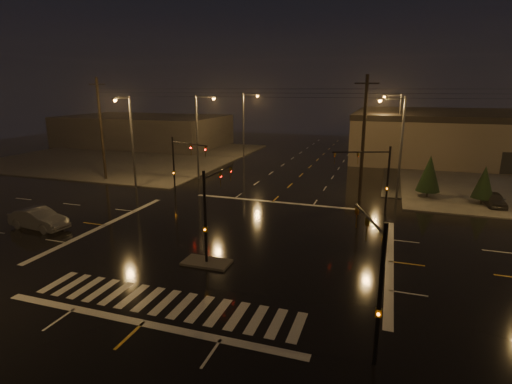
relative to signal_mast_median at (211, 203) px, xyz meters
The scene contains 22 objects.
ground 4.85m from the signal_mast_median, 90.00° to the left, with size 140.00×140.00×0.00m, color black.
sidewalk_nw 44.80m from the signal_mast_median, 132.21° to the left, with size 36.00×36.00×0.12m, color #413E3A.
median_island 3.79m from the signal_mast_median, 90.00° to the right, with size 3.00×1.60×0.15m, color #413E3A.
crosswalk 7.01m from the signal_mast_median, 90.00° to the right, with size 15.00×2.60×0.01m, color beige.
stop_bar_near 8.77m from the signal_mast_median, 90.00° to the right, with size 16.00×0.50×0.01m, color beige.
stop_bar_far 14.56m from the signal_mast_median, 90.00° to the left, with size 16.00×0.50×0.01m, color beige.
commercial_block 57.07m from the signal_mast_median, 127.83° to the left, with size 30.00×18.00×5.60m, color #3D3836.
signal_mast_median is the anchor object (origin of this frame).
signal_mast_ne 16.27m from the signal_mast_median, 54.28° to the left, with size 4.84×1.86×6.00m.
signal_mast_nw 16.27m from the signal_mast_median, 125.72° to the left, with size 4.84×1.86×6.00m.
signal_mast_se 12.22m from the signal_mast_median, 33.15° to the right, with size 1.55×3.87×6.00m.
streetlight_1 23.94m from the signal_mast_median, 117.96° to the left, with size 2.77×0.32×10.00m.
streetlight_2 38.78m from the signal_mast_median, 106.79° to the left, with size 2.77×0.32×10.00m.
streetlight_3 22.20m from the signal_mast_median, 59.61° to the left, with size 2.77×0.32×10.00m.
streetlight_4 40.69m from the signal_mast_median, 74.03° to the left, with size 2.77×0.32×10.00m.
streetlight_5 21.53m from the signal_mast_median, 138.30° to the left, with size 0.32×2.77×10.00m.
utility_pole_0 27.95m from the signal_mast_median, 142.19° to the left, with size 2.20×0.32×12.00m.
utility_pole_1 19.00m from the signal_mast_median, 64.89° to the left, with size 2.20×0.32×12.00m.
conifer_0 25.10m from the signal_mast_median, 54.89° to the left, with size 2.32×2.32×4.33m.
conifer_1 27.19m from the signal_mast_median, 45.27° to the left, with size 1.97×1.97×3.78m.
car_parked 27.91m from the signal_mast_median, 43.49° to the left, with size 1.57×3.90×1.33m, color black.
car_crossing 15.59m from the signal_mast_median, behind, with size 1.74×5.00×1.65m, color #57595E.
Camera 1 is at (10.37, -25.11, 10.75)m, focal length 28.00 mm.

